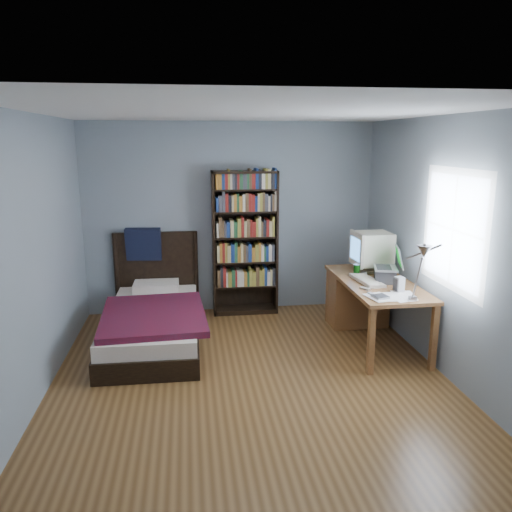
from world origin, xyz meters
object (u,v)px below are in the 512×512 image
Objects in this scene: desk at (362,296)px; keyboard at (367,281)px; speaker at (399,284)px; laptop at (387,272)px; bookshelf at (245,243)px; soda_can at (357,270)px; bed at (154,318)px; crt_monitor at (371,249)px; desk_lamp at (423,257)px.

keyboard is (-0.12, -0.46, 0.33)m from desk.
speaker is (0.20, -0.40, 0.06)m from keyboard.
desk is 0.65m from laptop.
bookshelf reaches higher than keyboard.
soda_can is 2.41m from bed.
desk is 0.58m from keyboard.
crt_monitor is 3.68× the size of soda_can.
bed is (-2.57, 0.86, -0.56)m from speaker.
crt_monitor is at bearing 58.77° from keyboard.
laptop is at bearing 71.28° from speaker.
desk_lamp is 2.71m from bookshelf.
keyboard is (-0.08, 1.09, -0.52)m from desk_lamp.
speaker is at bearing -92.73° from laptop.
crt_monitor is at bearing -30.25° from bookshelf.
desk_lamp is 3.07m from bed.
bookshelf is (-1.33, 0.80, 0.53)m from desk.
desk is 12.28× the size of soda_can.
desk is 0.85× the size of bookshelf.
laptop is 0.60× the size of desk_lamp.
keyboard is at bearing 176.23° from laptop.
desk_lamp is (-0.13, -1.07, 0.42)m from laptop.
soda_can is (-0.24, 0.29, -0.05)m from laptop.
bed reaches higher than laptop.
bed is (-2.35, 0.19, -0.54)m from soda_can.
keyboard is 1.76m from bookshelf.
speaker is at bearing -71.41° from soda_can.
desk_lamp is at bearing -94.34° from crt_monitor.
desk is at bearing 88.66° from desk_lamp.
speaker is at bearing -18.41° from bed.
crt_monitor reaches higher than desk.
crt_monitor is at bearing 73.91° from speaker.
crt_monitor is 0.23× the size of bed.
bookshelf is at bearing 148.92° from desk.
crt_monitor reaches higher than keyboard.
keyboard is (-0.22, 0.01, -0.09)m from laptop.
keyboard is (-0.20, -0.44, -0.25)m from crt_monitor.
desk is 1.77m from desk_lamp.
desk_lamp is 0.31× the size of bed.
desk_lamp is 5.08× the size of soda_can.
laptop is (0.02, -0.46, -0.16)m from crt_monitor.
laptop reaches higher than soda_can.
crt_monitor is at bearing -0.40° from bed.
keyboard is 0.24× the size of bed.
crt_monitor is 0.48m from laptop.
laptop is 0.38m from soda_can.
bed is (-2.49, -0.00, -0.16)m from desk.
speaker is at bearing 80.57° from desk_lamp.
bookshelf is at bearing 114.35° from speaker.
laptop is 1.16m from desk_lamp.
crt_monitor is 0.73× the size of desk_lamp.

